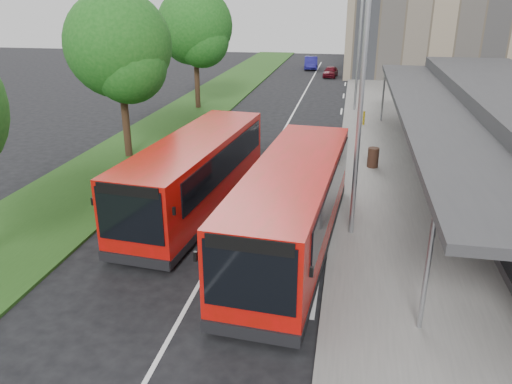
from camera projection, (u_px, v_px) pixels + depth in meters
ground at (217, 253)px, 15.95m from camera, size 120.00×120.00×0.00m
pavement at (382, 118)px, 33.16m from camera, size 5.00×80.00×0.15m
grass_verge at (194, 111)px, 35.43m from camera, size 5.00×80.00×0.10m
lane_centre_line at (282, 134)px, 29.66m from camera, size 0.12×70.00×0.01m
kerb_dashes at (340, 121)px, 32.74m from camera, size 0.12×56.00×0.01m
tree_mid at (119, 52)px, 23.55m from camera, size 5.00×5.00×8.03m
tree_far at (195, 31)px, 34.44m from camera, size 5.20×5.20×8.35m
lamp_post_near at (358, 98)px, 15.34m from camera, size 1.44×0.28×8.00m
lamp_post_far at (358, 43)px, 33.62m from camera, size 1.44×0.28×8.00m
bus_main at (293, 207)px, 15.64m from camera, size 3.29×10.28×2.87m
bus_second at (196, 174)px, 18.69m from camera, size 3.37×10.01×2.78m
litter_bin at (373, 157)px, 23.31m from camera, size 0.64×0.64×0.93m
bollard at (364, 118)px, 31.02m from camera, size 0.16×0.16×0.85m
car_near at (330, 71)px, 50.42m from camera, size 1.54×3.28×1.09m
car_far at (311, 63)px, 55.94m from camera, size 1.76×4.18×1.34m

